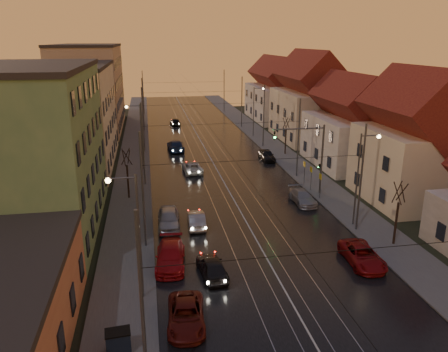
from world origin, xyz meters
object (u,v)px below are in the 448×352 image
street_lamp_0 (133,226)px  parked_left_2 (170,256)px  driving_car_4 (175,122)px  traffic_light_mast (313,151)px  parked_left_3 (169,219)px  street_lamp_1 (361,171)px  dumpster (118,342)px  street_lamp_3 (256,107)px  driving_car_0 (212,267)px  driving_car_1 (196,219)px  parked_right_2 (267,155)px  street_lamp_2 (139,130)px  parked_right_0 (362,255)px  driving_car_2 (192,167)px  parked_right_1 (302,197)px  driving_car_3 (176,146)px  parked_left_1 (186,315)px

street_lamp_0 → parked_left_2: size_ratio=1.64×
street_lamp_0 → driving_car_4: size_ratio=2.01×
traffic_light_mast → parked_left_3: (-14.66, -5.56, -3.83)m
street_lamp_1 → dumpster: (-19.11, -12.78, -4.19)m
street_lamp_0 → street_lamp_3: (18.21, 44.00, 0.00)m
traffic_light_mast → driving_car_0: 19.06m
parked_left_2 → driving_car_1: bearing=73.2°
parked_right_2 → street_lamp_2: bearing=-173.4°
driving_car_0 → driving_car_4: 54.03m
parked_right_0 → driving_car_2: bearing=114.7°
driving_car_1 → parked_left_3: (-2.31, 0.29, 0.13)m
street_lamp_0 → parked_right_1: (15.48, 13.87, -4.25)m
driving_car_2 → driving_car_0: bearing=83.9°
parked_right_0 → dumpster: (-16.44, -6.53, 0.05)m
street_lamp_2 → parked_left_3: 18.20m
street_lamp_0 → driving_car_2: size_ratio=1.78×
street_lamp_0 → street_lamp_1: size_ratio=1.00×
street_lamp_0 → parked_right_2: 34.13m
driving_car_3 → parked_left_1: (-2.19, -39.84, -0.16)m
driving_car_0 → parked_left_1: (-2.19, -4.97, -0.07)m
driving_car_2 → parked_left_3: 15.90m
street_lamp_0 → parked_left_2: (2.20, 3.86, -4.18)m
street_lamp_3 → driving_car_4: 17.54m
parked_left_2 → traffic_light_mast: bearing=44.4°
street_lamp_2 → driving_car_2: bearing=-19.0°
driving_car_4 → parked_left_3: size_ratio=0.88×
street_lamp_1 → street_lamp_2: 27.05m
street_lamp_2 → driving_car_4: size_ratio=2.01×
street_lamp_0 → parked_left_1: street_lamp_0 is taller
traffic_light_mast → parked_right_1: 4.78m
driving_car_4 → parked_right_2: size_ratio=0.98×
street_lamp_3 → driving_car_0: size_ratio=2.01×
driving_car_2 → street_lamp_0: bearing=73.6°
parked_right_2 → street_lamp_1: bearing=-84.3°
street_lamp_2 → driving_car_2: (6.06, -2.08, -4.26)m
street_lamp_2 → parked_left_1: (2.66, -31.04, -4.27)m
driving_car_4 → parked_right_2: (10.18, -26.22, 0.02)m
driving_car_1 → parked_right_0: (10.80, -8.40, 0.00)m
parked_left_1 → parked_right_0: bearing=24.6°
parked_left_1 → dumpster: size_ratio=3.67×
driving_car_4 → driving_car_0: bearing=83.8°
street_lamp_0 → traffic_light_mast: size_ratio=1.11×
parked_left_2 → street_lamp_3: bearing=73.5°
driving_car_4 → parked_left_1: 59.08m
street_lamp_2 → parked_right_1: (15.48, -14.13, -4.25)m
street_lamp_1 → parked_left_2: 17.05m
parked_left_3 → parked_right_1: 13.49m
parked_left_2 → parked_right_2: bearing=66.7°
driving_car_2 → parked_left_3: (-3.62, -15.48, 0.15)m
parked_right_0 → dumpster: 17.69m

